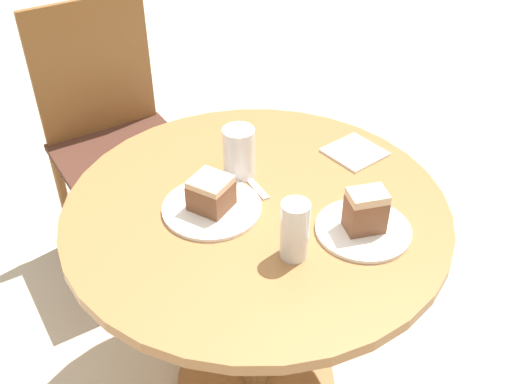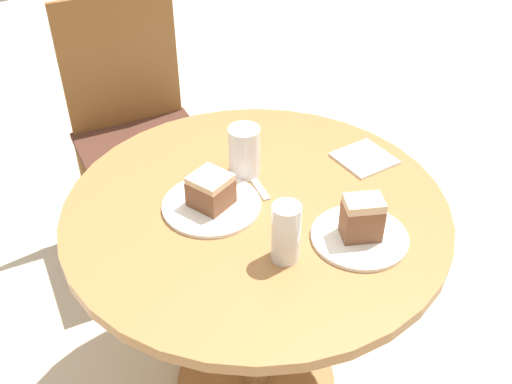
{
  "view_description": "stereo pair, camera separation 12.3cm",
  "coord_description": "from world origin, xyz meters",
  "px_view_note": "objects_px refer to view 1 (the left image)",
  "views": [
    {
      "loc": [
        -0.74,
        -0.89,
        1.66
      ],
      "look_at": [
        0.0,
        0.0,
        0.78
      ],
      "focal_mm": 42.0,
      "sensor_mm": 36.0,
      "label": 1
    },
    {
      "loc": [
        -0.65,
        -0.96,
        1.66
      ],
      "look_at": [
        0.0,
        0.0,
        0.78
      ],
      "focal_mm": 42.0,
      "sensor_mm": 36.0,
      "label": 2
    }
  ],
  "objects_px": {
    "cake_slice_near": "(211,193)",
    "glass_lemonade": "(294,233)",
    "plate_near": "(212,208)",
    "cake_slice_far": "(366,211)",
    "glass_water": "(239,155)",
    "plate_far": "(363,230)",
    "chair": "(116,137)"
  },
  "relations": [
    {
      "from": "cake_slice_near",
      "to": "glass_lemonade",
      "type": "height_order",
      "value": "glass_lemonade"
    },
    {
      "from": "plate_near",
      "to": "cake_slice_far",
      "type": "height_order",
      "value": "cake_slice_far"
    },
    {
      "from": "glass_lemonade",
      "to": "glass_water",
      "type": "bearing_deg",
      "value": 72.7
    },
    {
      "from": "cake_slice_near",
      "to": "glass_lemonade",
      "type": "bearing_deg",
      "value": -79.74
    },
    {
      "from": "glass_water",
      "to": "plate_near",
      "type": "bearing_deg",
      "value": -153.27
    },
    {
      "from": "cake_slice_near",
      "to": "glass_water",
      "type": "bearing_deg",
      "value": 26.73
    },
    {
      "from": "plate_far",
      "to": "cake_slice_far",
      "type": "relative_size",
      "value": 2.11
    },
    {
      "from": "plate_far",
      "to": "plate_near",
      "type": "bearing_deg",
      "value": 127.49
    },
    {
      "from": "chair",
      "to": "cake_slice_far",
      "type": "height_order",
      "value": "chair"
    },
    {
      "from": "plate_near",
      "to": "chair",
      "type": "bearing_deg",
      "value": 80.02
    },
    {
      "from": "cake_slice_near",
      "to": "glass_water",
      "type": "distance_m",
      "value": 0.16
    },
    {
      "from": "cake_slice_near",
      "to": "plate_near",
      "type": "bearing_deg",
      "value": -90.0
    },
    {
      "from": "plate_far",
      "to": "cake_slice_near",
      "type": "relative_size",
      "value": 1.96
    },
    {
      "from": "chair",
      "to": "cake_slice_near",
      "type": "bearing_deg",
      "value": -92.3
    },
    {
      "from": "plate_near",
      "to": "cake_slice_near",
      "type": "distance_m",
      "value": 0.05
    },
    {
      "from": "plate_near",
      "to": "cake_slice_far",
      "type": "relative_size",
      "value": 2.29
    },
    {
      "from": "chair",
      "to": "glass_lemonade",
      "type": "distance_m",
      "value": 1.08
    },
    {
      "from": "chair",
      "to": "cake_slice_far",
      "type": "distance_m",
      "value": 1.12
    },
    {
      "from": "cake_slice_far",
      "to": "glass_lemonade",
      "type": "distance_m",
      "value": 0.19
    },
    {
      "from": "plate_near",
      "to": "plate_far",
      "type": "height_order",
      "value": "same"
    },
    {
      "from": "cake_slice_near",
      "to": "glass_lemonade",
      "type": "relative_size",
      "value": 0.79
    },
    {
      "from": "chair",
      "to": "plate_far",
      "type": "bearing_deg",
      "value": -77.74
    },
    {
      "from": "plate_far",
      "to": "cake_slice_near",
      "type": "bearing_deg",
      "value": 127.49
    },
    {
      "from": "glass_water",
      "to": "cake_slice_far",
      "type": "bearing_deg",
      "value": -77.61
    },
    {
      "from": "cake_slice_far",
      "to": "glass_water",
      "type": "relative_size",
      "value": 0.77
    },
    {
      "from": "glass_lemonade",
      "to": "plate_far",
      "type": "bearing_deg",
      "value": -14.27
    },
    {
      "from": "glass_lemonade",
      "to": "glass_water",
      "type": "height_order",
      "value": "glass_lemonade"
    },
    {
      "from": "cake_slice_near",
      "to": "glass_water",
      "type": "relative_size",
      "value": 0.83
    },
    {
      "from": "cake_slice_near",
      "to": "cake_slice_far",
      "type": "relative_size",
      "value": 1.08
    },
    {
      "from": "chair",
      "to": "plate_near",
      "type": "distance_m",
      "value": 0.83
    },
    {
      "from": "chair",
      "to": "cake_slice_near",
      "type": "height_order",
      "value": "chair"
    },
    {
      "from": "glass_water",
      "to": "plate_far",
      "type": "bearing_deg",
      "value": -77.61
    }
  ]
}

